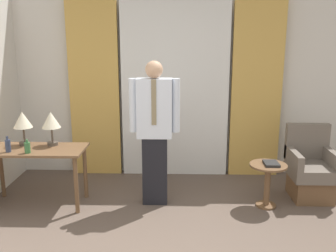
{
  "coord_description": "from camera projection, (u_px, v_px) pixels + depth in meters",
  "views": [
    {
      "loc": [
        0.04,
        -2.48,
        2.03
      ],
      "look_at": [
        -0.07,
        1.7,
        1.02
      ],
      "focal_mm": 40.0,
      "sensor_mm": 36.0,
      "label": 1
    }
  ],
  "objects": [
    {
      "name": "wall_back",
      "position": [
        175.0,
        84.0,
        5.5
      ],
      "size": [
        10.0,
        0.06,
        2.7
      ],
      "color": "silver",
      "rests_on": "ground_plane"
    },
    {
      "name": "curtain_sheer_center",
      "position": [
        175.0,
        89.0,
        5.39
      ],
      "size": [
        1.54,
        0.06,
        2.58
      ],
      "color": "white",
      "rests_on": "ground_plane"
    },
    {
      "name": "curtain_drape_left",
      "position": [
        94.0,
        89.0,
        5.41
      ],
      "size": [
        0.72,
        0.06,
        2.58
      ],
      "color": "gold",
      "rests_on": "ground_plane"
    },
    {
      "name": "curtain_drape_right",
      "position": [
        257.0,
        89.0,
        5.36
      ],
      "size": [
        0.72,
        0.06,
        2.58
      ],
      "color": "gold",
      "rests_on": "ground_plane"
    },
    {
      "name": "desk",
      "position": [
        35.0,
        157.0,
        4.51
      ],
      "size": [
        1.2,
        0.56,
        0.72
      ],
      "color": "brown",
      "rests_on": "ground_plane"
    },
    {
      "name": "table_lamp_left",
      "position": [
        23.0,
        121.0,
        4.56
      ],
      "size": [
        0.23,
        0.23,
        0.42
      ],
      "color": "#4C4238",
      "rests_on": "desk"
    },
    {
      "name": "table_lamp_right",
      "position": [
        51.0,
        121.0,
        4.55
      ],
      "size": [
        0.23,
        0.23,
        0.42
      ],
      "color": "#4C4238",
      "rests_on": "desk"
    },
    {
      "name": "bottle_near_edge",
      "position": [
        27.0,
        147.0,
        4.29
      ],
      "size": [
        0.07,
        0.07,
        0.16
      ],
      "color": "#336638",
      "rests_on": "desk"
    },
    {
      "name": "bottle_by_lamp",
      "position": [
        8.0,
        146.0,
        4.33
      ],
      "size": [
        0.06,
        0.06,
        0.19
      ],
      "color": "#2D3851",
      "rests_on": "desk"
    },
    {
      "name": "person",
      "position": [
        155.0,
        128.0,
        4.47
      ],
      "size": [
        0.6,
        0.21,
        1.76
      ],
      "color": "black",
      "rests_on": "ground_plane"
    },
    {
      "name": "armchair",
      "position": [
        310.0,
        172.0,
        4.78
      ],
      "size": [
        0.56,
        0.6,
        0.92
      ],
      "color": "brown",
      "rests_on": "ground_plane"
    },
    {
      "name": "side_table",
      "position": [
        268.0,
        178.0,
        4.51
      ],
      "size": [
        0.45,
        0.45,
        0.54
      ],
      "color": "brown",
      "rests_on": "ground_plane"
    },
    {
      "name": "book",
      "position": [
        271.0,
        163.0,
        4.45
      ],
      "size": [
        0.17,
        0.22,
        0.03
      ],
      "color": "black",
      "rests_on": "side_table"
    }
  ]
}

